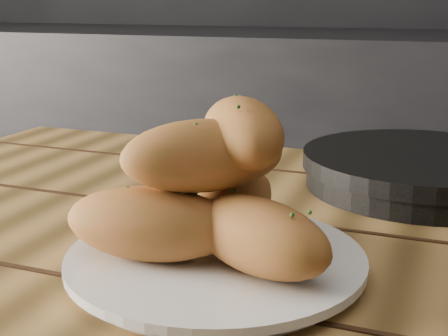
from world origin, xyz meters
The scene contains 4 objects.
counter centered at (0.00, 1.70, 0.45)m, with size 2.80×0.60×0.90m, color black.
plate centered at (0.25, 0.52, 0.76)m, with size 0.26×0.26×0.02m.
bread_rolls centered at (0.25, 0.52, 0.82)m, with size 0.25×0.20×0.13m.
skillet centered at (0.41, 0.86, 0.77)m, with size 0.43×0.30×0.05m.
Camera 1 is at (0.45, 0.05, 0.98)m, focal length 50.00 mm.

